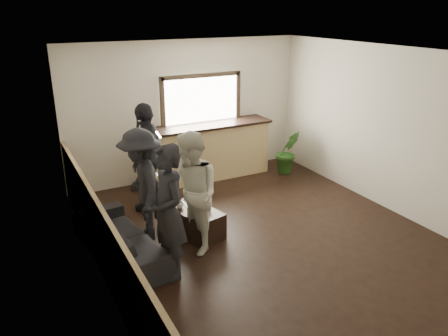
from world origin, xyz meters
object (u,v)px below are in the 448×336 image
sofa (122,238)px  cup_b (209,208)px  person_a (168,213)px  person_d (147,157)px  cup_a (180,205)px  person_b (192,194)px  person_c (142,185)px  bar_counter (207,148)px  coffee_table (195,221)px  potted_plant (288,152)px

sofa → cup_b: (1.38, 0.00, 0.17)m
cup_b → person_a: (-0.93, -0.76, 0.46)m
cup_b → person_d: (-0.51, 1.36, 0.50)m
cup_a → person_b: (-0.04, -0.61, 0.44)m
person_c → person_d: person_d is taller
person_b → person_c: (-0.52, 0.70, -0.03)m
bar_counter → coffee_table: bearing=-120.0°
coffee_table → cup_a: 0.35m
sofa → cup_b: 1.39m
bar_counter → person_a: (-1.97, -2.99, 0.27)m
coffee_table → person_d: (-0.33, 1.24, 0.75)m
cup_b → person_c: 1.09m
coffee_table → person_a: size_ratio=0.51×
person_a → person_b: person_a is taller
coffee_table → person_c: size_ratio=0.53×
cup_b → potted_plant: 3.16m
bar_counter → potted_plant: size_ratio=2.88×
cup_b → potted_plant: potted_plant is taller
bar_counter → potted_plant: (1.64, -0.56, -0.17)m
sofa → potted_plant: potted_plant is taller
person_a → person_d: bearing=166.7°
cup_a → bar_counter: bearing=54.2°
potted_plant → person_b: (-3.09, -2.01, 0.43)m
person_c → coffee_table: bearing=80.1°
potted_plant → person_a: (-3.61, -2.44, 0.44)m
bar_counter → potted_plant: bearing=-18.8°
cup_a → person_d: 1.19m
cup_a → potted_plant: (3.05, 1.39, 0.01)m
cup_b → person_c: (-0.93, 0.37, 0.42)m
bar_counter → sofa: (-2.42, -2.24, -0.35)m
coffee_table → cup_a: size_ratio=8.12×
sofa → cup_b: sofa is taller
cup_a → person_d: size_ratio=0.06×
coffee_table → potted_plant: potted_plant is taller
potted_plant → coffee_table: bearing=-151.5°
cup_b → person_b: size_ratio=0.05×
person_b → person_c: 0.87m
bar_counter → person_d: bar_counter is taller
sofa → cup_a: bearing=-83.0°
coffee_table → person_b: 0.86m
cup_b → person_d: person_d is taller
person_a → person_b: bearing=127.4°
person_b → person_d: (-0.10, 1.69, 0.05)m
person_b → sofa: bearing=-114.7°
cup_a → person_a: size_ratio=0.06×
cup_b → sofa: bearing=-180.0°
person_c → person_d: 1.08m
coffee_table → person_c: person_c is taller
cup_a → person_a: 1.27m
coffee_table → bar_counter: bearing=60.0°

